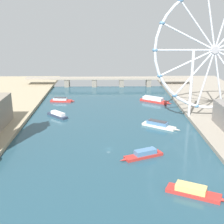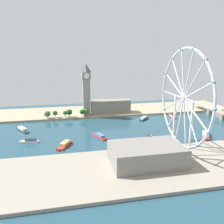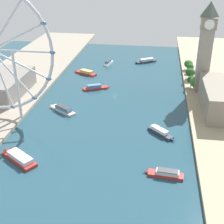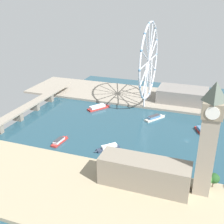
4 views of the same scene
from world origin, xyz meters
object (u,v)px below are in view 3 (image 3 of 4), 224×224
parliament_block (215,97)px  tour_boat_5 (161,132)px  riverside_hall (3,85)px  tour_boat_2 (166,174)px  tour_boat_0 (95,87)px  tour_boat_7 (86,72)px  tour_boat_4 (63,109)px  tour_boat_6 (19,158)px  tour_boat_1 (108,63)px  tour_boat_3 (146,61)px  clock_tower (205,47)px

parliament_block → tour_boat_5: (47.24, 47.87, -12.53)m
riverside_hall → tour_boat_2: 194.74m
tour_boat_0 → tour_boat_7: bearing=90.4°
parliament_block → tour_boat_4: bearing=7.9°
tour_boat_5 → tour_boat_6: 109.39m
tour_boat_1 → tour_boat_4: 145.70m
tour_boat_0 → tour_boat_4: (19.02, 57.24, 0.14)m
tour_boat_3 → tour_boat_1: bearing=-14.3°
tour_boat_4 → tour_boat_6: (7.86, 79.46, 0.12)m
tour_boat_5 → parliament_block: bearing=89.6°
parliament_block → tour_boat_2: size_ratio=2.62×
parliament_block → tour_boat_2: parliament_block is taller
tour_boat_3 → tour_boat_0: bearing=32.3°
tour_boat_1 → tour_boat_5: (-69.53, 173.35, -0.16)m
tour_boat_4 → tour_boat_6: tour_boat_6 is taller
tour_boat_1 → tour_boat_7: tour_boat_1 is taller
tour_boat_5 → riverside_hall: bearing=-154.8°
parliament_block → riverside_hall: (205.44, -6.57, -2.29)m
tour_boat_1 → tour_boat_3: tour_boat_1 is taller
parliament_block → tour_boat_0: bearing=-18.1°
tour_boat_0 → tour_boat_5: size_ratio=1.32×
tour_boat_7 → riverside_hall: bearing=75.1°
parliament_block → tour_boat_1: (116.78, -125.48, -12.37)m
tour_boat_0 → tour_boat_3: size_ratio=0.99×
clock_tower → tour_boat_4: 150.20m
riverside_hall → tour_boat_1: (-88.66, -118.91, -10.08)m
parliament_block → tour_boat_6: parliament_block is taller
parliament_block → riverside_hall: parliament_block is taller
riverside_hall → tour_boat_2: bearing=146.5°
tour_boat_2 → tour_boat_6: tour_boat_6 is taller
tour_boat_4 → clock_tower: bearing=-120.0°
clock_tower → tour_boat_6: clock_tower is taller
tour_boat_3 → tour_boat_7: size_ratio=0.97×
tour_boat_2 → tour_boat_7: size_ratio=0.86×
tour_boat_1 → tour_boat_2: (-73.44, 226.31, -0.33)m
tour_boat_0 → tour_boat_1: 87.13m
tour_boat_2 → tour_boat_4: 124.03m
clock_tower → tour_boat_0: 119.15m
riverside_hall → tour_boat_4: size_ratio=2.28×
tour_boat_6 → tour_boat_7: (-6.46, -181.87, -0.24)m
tour_boat_4 → tour_boat_5: 93.78m
tour_boat_1 → tour_boat_3: 51.04m
tour_boat_4 → tour_boat_5: size_ratio=1.33×
tour_boat_7 → clock_tower: bearing=-170.8°
tour_boat_0 → tour_boat_2: 157.67m
tour_boat_6 → tour_boat_7: bearing=-57.9°
tour_boat_7 → tour_boat_4: bearing=117.1°
clock_tower → riverside_hall: bearing=10.6°
tour_boat_6 → tour_boat_3: bearing=-73.5°
tour_boat_2 → tour_boat_4: tour_boat_4 is taller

